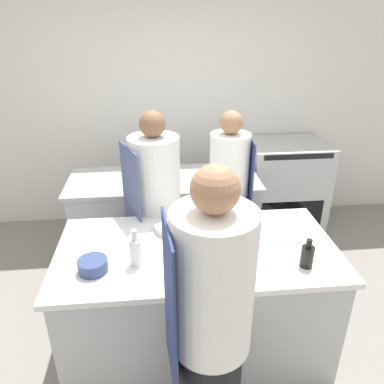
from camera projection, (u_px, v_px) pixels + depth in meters
ground_plane at (196, 343)px, 2.91m from camera, size 16.00×16.00×0.00m
wall_back at (176, 103)px, 4.22m from camera, size 8.00×0.06×2.80m
prep_counter at (197, 298)px, 2.72m from camera, size 1.89×0.95×0.89m
pass_counter at (165, 218)px, 3.78m from camera, size 1.82×0.70×0.89m
oven_range at (284, 185)px, 4.37m from camera, size 0.88×0.67×1.02m
chef_at_prep_near at (210, 332)px, 1.87m from camera, size 0.42×0.40×1.78m
chef_at_stove at (228, 201)px, 3.32m from camera, size 0.36×0.34×1.62m
chef_at_pass_far at (156, 212)px, 3.09m from camera, size 0.47×0.45×1.68m
bottle_olive_oil at (135, 251)px, 2.32m from camera, size 0.08×0.08×0.25m
bottle_vinegar at (307, 256)px, 2.31m from camera, size 0.08×0.08×0.19m
bottle_wine at (255, 235)px, 2.44m from camera, size 0.07×0.07×0.31m
bottle_cooking_oil at (227, 216)px, 2.67m from camera, size 0.09×0.09×0.31m
bottle_sauce at (177, 258)px, 2.23m from camera, size 0.08×0.08×0.29m
bowl_mixing_large at (171, 227)px, 2.72m from camera, size 0.25×0.25×0.05m
bowl_prep_small at (93, 265)px, 2.28m from camera, size 0.18×0.18×0.08m
cutting_board at (286, 235)px, 2.66m from camera, size 0.29×0.20×0.01m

